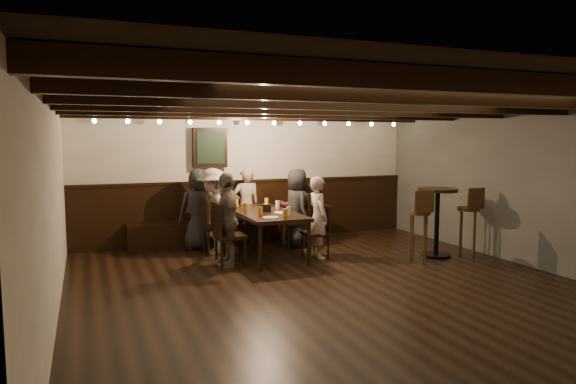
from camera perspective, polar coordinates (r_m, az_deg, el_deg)
name	(u,v)px	position (r m, az deg, el deg)	size (l,w,h in m)	color
room	(258,190)	(8.45, -3.39, 0.23)	(7.00, 7.00, 7.00)	black
dining_table	(265,215)	(8.37, -2.60, -2.57)	(0.89, 1.97, 0.74)	black
chair_left_near	(215,237)	(8.66, -8.08, -4.94)	(0.43, 0.43, 0.93)	black
chair_left_far	(229,247)	(7.81, -6.55, -6.06)	(0.44, 0.44, 0.96)	black
chair_right_near	(295,231)	(9.09, 0.81, -4.31)	(0.44, 0.44, 0.96)	black
chair_right_far	(316,242)	(8.29, 3.15, -5.57)	(0.39, 0.39, 0.85)	black
person_bench_left	(199,209)	(8.99, -9.89, -1.86)	(0.69, 0.45, 1.41)	#252628
person_bench_centre	(246,206)	(9.35, -4.66, -1.54)	(0.51, 0.33, 1.39)	gray
person_bench_right	(295,206)	(9.51, 0.80, -1.56)	(0.65, 0.51, 1.34)	brown
person_left_near	(213,211)	(8.59, -8.32, -2.13)	(0.92, 0.53, 1.43)	#A6958C
person_left_far	(227,220)	(7.72, -6.80, -3.07)	(0.83, 0.35, 1.42)	slate
person_right_near	(297,208)	(9.04, 0.99, -1.80)	(0.68, 0.44, 1.39)	black
person_right_far	(318,217)	(8.23, 3.37, -2.84)	(0.48, 0.31, 1.31)	#B8A39C
pint_a	(236,203)	(8.93, -5.75, -1.20)	(0.07, 0.07, 0.14)	#BF7219
pint_b	(266,202)	(9.04, -2.42, -1.09)	(0.07, 0.07, 0.14)	#BF7219
pint_c	(245,207)	(8.35, -4.77, -1.69)	(0.07, 0.07, 0.14)	#BF7219
pint_d	(278,205)	(8.63, -1.14, -1.42)	(0.07, 0.07, 0.14)	silver
pint_e	(261,211)	(7.86, -3.07, -2.17)	(0.07, 0.07, 0.14)	#BF7219
pint_f	(288,211)	(7.90, 0.06, -2.11)	(0.07, 0.07, 0.14)	silver
pint_g	(285,214)	(7.62, -0.31, -2.42)	(0.07, 0.07, 0.14)	#BF7219
plate_near	(270,218)	(7.65, -1.98, -2.85)	(0.24, 0.24, 0.01)	white
plate_far	(282,213)	(8.14, -0.72, -2.32)	(0.24, 0.24, 0.01)	white
condiment_caddy	(266,208)	(8.30, -2.49, -1.79)	(0.15, 0.10, 0.12)	black
candle	(266,207)	(8.67, -2.49, -1.69)	(0.05, 0.05, 0.05)	beige
high_top_table	(437,212)	(8.63, 16.25, -2.14)	(0.63, 0.63, 1.12)	black
bar_stool_left	(419,235)	(8.22, 14.30, -4.69)	(0.37, 0.39, 1.13)	#362211
bar_stool_right	(468,231)	(8.88, 19.36, -4.06)	(0.36, 0.36, 1.13)	#362211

